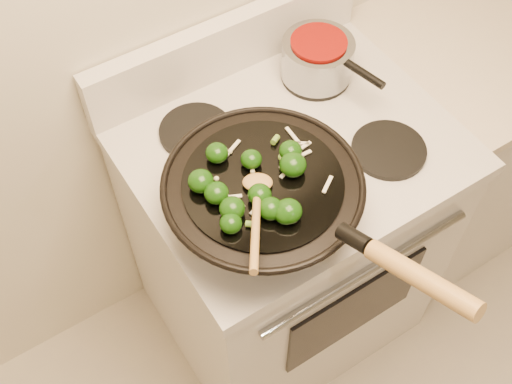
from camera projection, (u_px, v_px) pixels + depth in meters
stove at (284, 238)px, 1.92m from camera, size 0.78×0.67×1.08m
counter_unit at (464, 131)px, 2.19m from camera, size 0.84×0.62×0.91m
wok at (265, 199)px, 1.35m from camera, size 0.42×0.70×0.28m
stirfry at (256, 187)px, 1.28m from camera, size 0.28×0.25×0.05m
wooden_spoon at (257, 206)px, 1.23m from camera, size 0.19×0.25×0.10m
saucepan at (318, 58)px, 1.63m from camera, size 0.18×0.29×0.11m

